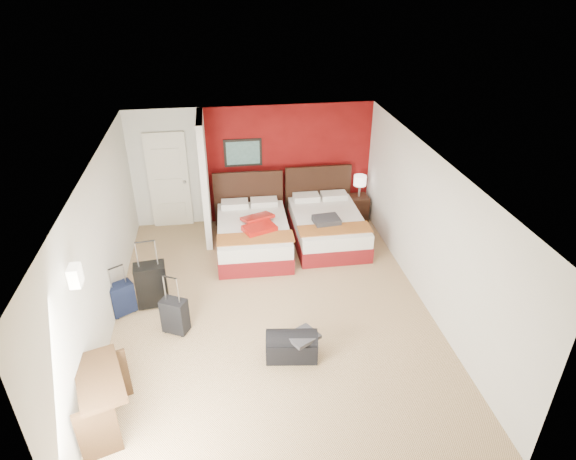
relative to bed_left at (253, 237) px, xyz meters
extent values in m
plane|color=tan|center=(0.14, -1.90, -0.29)|extent=(6.50, 6.50, 0.00)
cube|color=silver|center=(0.14, 1.35, 0.96)|extent=(5.00, 0.04, 2.50)
cube|color=silver|center=(-2.36, -1.90, 0.96)|extent=(0.04, 6.50, 2.50)
cube|color=black|center=(-0.06, 1.29, 1.26)|extent=(0.78, 0.03, 0.58)
cube|color=white|center=(-2.24, -3.40, 1.61)|extent=(0.12, 0.20, 0.24)
cube|color=maroon|center=(0.89, 1.33, 0.96)|extent=(3.50, 0.04, 2.50)
cube|color=silver|center=(-0.86, 0.71, 0.96)|extent=(0.12, 1.20, 2.50)
cube|color=silver|center=(-1.61, 1.30, 0.73)|extent=(0.82, 0.06, 2.05)
cube|color=white|center=(0.00, 0.00, 0.00)|extent=(1.42, 1.99, 0.59)
cube|color=white|center=(1.50, 0.13, 0.00)|extent=(1.35, 1.93, 0.58)
cube|color=#B2160F|center=(0.10, -0.10, 0.34)|extent=(0.83, 0.96, 0.10)
cube|color=#36363B|center=(1.40, -0.17, 0.34)|extent=(0.52, 0.43, 0.12)
cube|color=#321A10|center=(2.37, 0.97, -0.02)|extent=(0.40, 0.40, 0.55)
cylinder|color=white|center=(2.37, 0.97, 0.49)|extent=(0.35, 0.35, 0.47)
cube|color=black|center=(-1.78, -1.49, 0.07)|extent=(0.52, 0.36, 0.73)
cube|color=black|center=(-1.38, -2.24, -0.02)|extent=(0.44, 0.38, 0.55)
cube|color=black|center=(-2.24, -1.66, -0.03)|extent=(0.44, 0.40, 0.53)
cube|color=black|center=(0.28, -3.03, -0.11)|extent=(0.77, 0.48, 0.37)
cube|color=#38383D|center=(0.43, -3.08, 0.10)|extent=(0.52, 0.50, 0.05)
cube|color=#311E10|center=(-2.10, -3.88, 0.12)|extent=(0.77, 1.09, 0.82)
camera|label=1|loc=(-0.55, -8.21, 4.69)|focal=30.34mm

